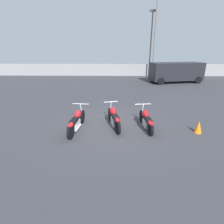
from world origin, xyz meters
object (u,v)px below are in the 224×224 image
object	(u,v)px
light_pole_left	(155,32)
motorcycle_slot_0	(76,121)
motorcycle_slot_1	(114,118)
motorcycle_slot_2	(146,120)
parked_van	(176,71)
light_pole_right	(151,39)
traffic_cone_near	(198,127)

from	to	relation	value
light_pole_left	motorcycle_slot_0	distance (m)	16.80
light_pole_left	motorcycle_slot_1	world-z (taller)	light_pole_left
motorcycle_slot_2	parked_van	xyz separation A→B (m)	(4.86, 11.35, 0.72)
light_pole_right	motorcycle_slot_1	size ratio (longest dim) A/B	3.73
traffic_cone_near	light_pole_right	bearing A→B (deg)	87.41
motorcycle_slot_1	light_pole_right	bearing A→B (deg)	60.69
light_pole_left	motorcycle_slot_0	xyz separation A→B (m)	(-6.08, -14.94, -4.70)
motorcycle_slot_0	light_pole_left	bearing A→B (deg)	73.66
motorcycle_slot_0	motorcycle_slot_1	distance (m)	1.63
motorcycle_slot_1	parked_van	distance (m)	12.89
parked_van	motorcycle_slot_1	bearing A→B (deg)	-40.77
light_pole_right	traffic_cone_near	size ratio (longest dim) A/B	14.67
motorcycle_slot_2	traffic_cone_near	world-z (taller)	motorcycle_slot_2
traffic_cone_near	motorcycle_slot_1	bearing A→B (deg)	172.20
light_pole_left	light_pole_right	distance (m)	1.08
motorcycle_slot_2	light_pole_right	bearing A→B (deg)	73.34
parked_van	traffic_cone_near	distance (m)	12.07
motorcycle_slot_0	motorcycle_slot_2	xyz separation A→B (m)	(2.99, 0.26, -0.02)
motorcycle_slot_1	parked_van	world-z (taller)	parked_van
light_pole_left	motorcycle_slot_0	world-z (taller)	light_pole_left
light_pole_left	traffic_cone_near	xyz separation A→B (m)	(-0.98, -15.05, -4.87)
motorcycle_slot_0	motorcycle_slot_2	distance (m)	3.00
parked_van	traffic_cone_near	bearing A→B (deg)	-24.84
motorcycle_slot_2	parked_van	world-z (taller)	parked_van
motorcycle_slot_2	traffic_cone_near	distance (m)	2.15
motorcycle_slot_2	parked_van	bearing A→B (deg)	60.53
motorcycle_slot_0	motorcycle_slot_2	bearing A→B (deg)	10.82
light_pole_right	traffic_cone_near	xyz separation A→B (m)	(-0.72, -15.83, -4.18)
motorcycle_slot_1	motorcycle_slot_2	distance (m)	1.41
motorcycle_slot_1	motorcycle_slot_0	bearing A→B (deg)	179.31
motorcycle_slot_0	motorcycle_slot_2	size ratio (longest dim) A/B	1.10
light_pole_left	motorcycle_slot_2	xyz separation A→B (m)	(-3.09, -14.68, -4.72)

